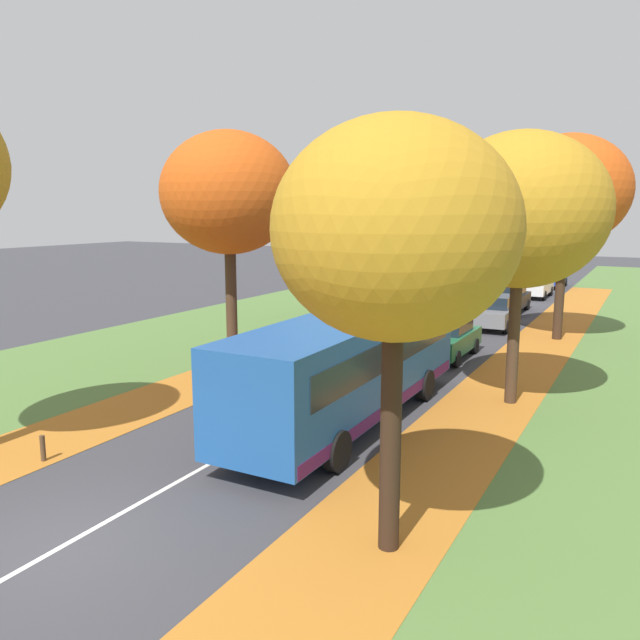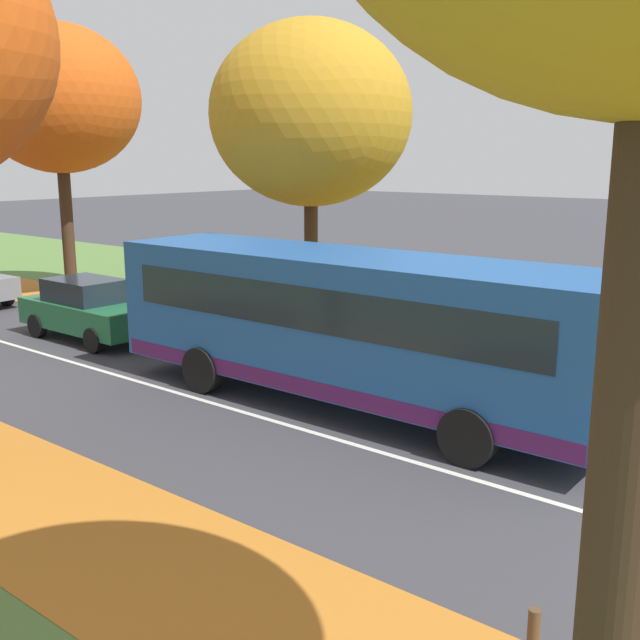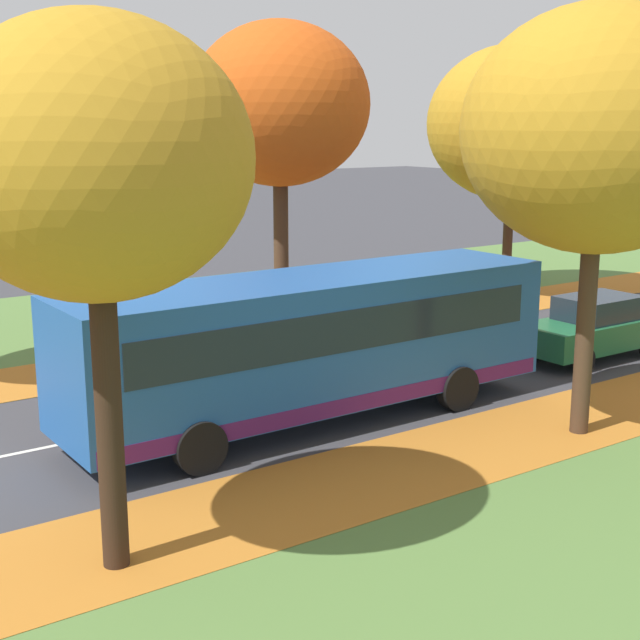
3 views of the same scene
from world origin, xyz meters
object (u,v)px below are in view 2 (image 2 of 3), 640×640
object	(u,v)px
tree_right_near	(311,115)
bollard_third	(533,639)
tree_right_mid	(58,99)
car_green_lead	(89,309)
bus	(349,321)

from	to	relation	value
tree_right_near	bollard_third	distance (m)	14.25
tree_right_mid	car_green_lead	size ratio (longest dim) A/B	2.17
tree_right_mid	bollard_third	size ratio (longest dim) A/B	14.48
tree_right_mid	bollard_third	bearing A→B (deg)	-112.47
tree_right_mid	tree_right_near	bearing A→B (deg)	-89.21
tree_right_near	bollard_third	world-z (taller)	tree_right_near
bollard_third	bus	bearing A→B (deg)	49.46
tree_right_mid	bollard_third	world-z (taller)	tree_right_mid
tree_right_near	bus	world-z (taller)	tree_right_near
tree_right_near	car_green_lead	world-z (taller)	tree_right_near
tree_right_mid	car_green_lead	xyz separation A→B (m)	(-3.34, -5.95, -5.84)
bus	car_green_lead	size ratio (longest dim) A/B	2.47
bollard_third	car_green_lead	xyz separation A→B (m)	(5.19, 14.69, 0.50)
bus	tree_right_near	bearing A→B (deg)	47.49
bollard_third	bus	xyz separation A→B (m)	(5.12, 5.99, 1.39)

